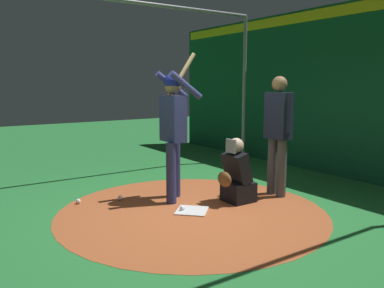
{
  "coord_description": "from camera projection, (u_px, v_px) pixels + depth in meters",
  "views": [
    {
      "loc": [
        2.95,
        4.38,
        1.76
      ],
      "look_at": [
        0.0,
        0.0,
        0.95
      ],
      "focal_mm": 36.91,
      "sensor_mm": 36.0,
      "label": 1
    }
  ],
  "objects": [
    {
      "name": "baseball_0",
      "position": [
        120.0,
        198.0,
        5.98
      ],
      "size": [
        0.07,
        0.07,
        0.07
      ],
      "primitive_type": "sphere",
      "color": "white",
      "rests_on": "dirt_circle"
    },
    {
      "name": "baseball_1",
      "position": [
        182.0,
        208.0,
        5.49
      ],
      "size": [
        0.07,
        0.07,
        0.07
      ],
      "primitive_type": "sphere",
      "color": "white",
      "rests_on": "dirt_circle"
    },
    {
      "name": "dirt_circle",
      "position": [
        192.0,
        211.0,
        5.49
      ],
      "size": [
        3.72,
        3.72,
        0.01
      ],
      "primitive_type": "cylinder",
      "color": "#AD562D",
      "rests_on": "ground"
    },
    {
      "name": "home_plate",
      "position": [
        192.0,
        210.0,
        5.49
      ],
      "size": [
        0.59,
        0.59,
        0.01
      ],
      "primitive_type": "cube",
      "rotation": [
        0.0,
        0.0,
        0.79
      ],
      "color": "white",
      "rests_on": "dirt_circle"
    },
    {
      "name": "catcher",
      "position": [
        237.0,
        177.0,
        5.87
      ],
      "size": [
        0.58,
        0.4,
        0.97
      ],
      "color": "black",
      "rests_on": "ground"
    },
    {
      "name": "ground_plane",
      "position": [
        192.0,
        211.0,
        5.49
      ],
      "size": [
        26.65,
        26.65,
        0.0
      ],
      "primitive_type": "plane",
      "color": "#287A38"
    },
    {
      "name": "cage_frame",
      "position": [
        192.0,
        45.0,
        5.15
      ],
      "size": [
        5.97,
        4.67,
        3.24
      ],
      "color": "gray",
      "rests_on": "ground"
    },
    {
      "name": "umpire",
      "position": [
        278.0,
        129.0,
        6.13
      ],
      "size": [
        0.23,
        0.49,
        1.87
      ],
      "color": "#4C4C51",
      "rests_on": "ground"
    },
    {
      "name": "baseball_2",
      "position": [
        78.0,
        201.0,
        5.82
      ],
      "size": [
        0.07,
        0.07,
        0.07
      ],
      "primitive_type": "sphere",
      "color": "white",
      "rests_on": "dirt_circle"
    },
    {
      "name": "back_wall",
      "position": [
        354.0,
        91.0,
        7.23
      ],
      "size": [
        0.23,
        10.65,
        3.23
      ],
      "color": "#145133",
      "rests_on": "ground"
    },
    {
      "name": "batter",
      "position": [
        174.0,
        123.0,
        5.87
      ],
      "size": [
        0.68,
        0.49,
        2.23
      ],
      "color": "navy",
      "rests_on": "ground"
    }
  ]
}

